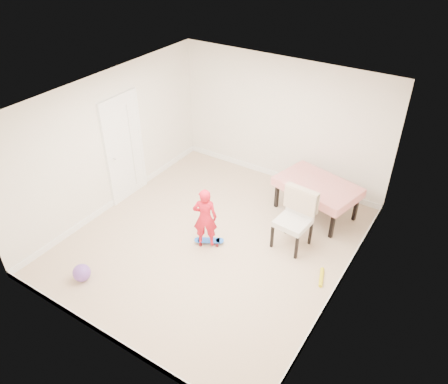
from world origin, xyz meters
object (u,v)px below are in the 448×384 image
Objects in this scene: dining_chair at (293,221)px; balloon at (82,273)px; skateboard at (209,242)px; dining_table at (316,198)px; child at (205,219)px.

dining_chair is 3.50m from balloon.
skateboard is 1.84× the size of balloon.
child is at bearing -108.83° from dining_table.
dining_table is at bearing 96.65° from dining_chair.
balloon reaches higher than skateboard.
dining_chair is 0.95× the size of child.
dining_chair is at bearing -176.75° from child.
balloon is (-1.16, -1.73, -0.42)m from child.
child is at bearing -142.34° from dining_chair.
dining_table is 1.37× the size of dining_chair.
dining_chair is 1.47m from child.
skateboard is at bearing -109.09° from dining_table.
child is (-1.22, -1.88, 0.22)m from dining_table.
dining_chair reaches higher than skateboard.
dining_table is 1.31× the size of child.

